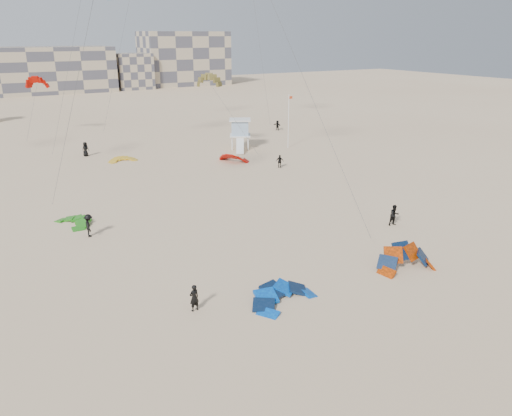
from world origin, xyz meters
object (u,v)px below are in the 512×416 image
kitesurfer_main (194,298)px  lifeguard_tower_near (240,134)px  kite_ground_blue (284,301)px  kite_ground_orange (406,269)px

kitesurfer_main → lifeguard_tower_near: size_ratio=0.27×
kitesurfer_main → lifeguard_tower_near: lifeguard_tower_near is taller
kite_ground_blue → kitesurfer_main: bearing=147.6°
lifeguard_tower_near → kite_ground_orange: bearing=-73.3°
kite_ground_blue → lifeguard_tower_near: (17.96, 38.38, 2.03)m
kite_ground_blue → kite_ground_orange: 9.50m
kitesurfer_main → lifeguard_tower_near: bearing=-130.7°
kite_ground_orange → lifeguard_tower_near: (8.48, 38.98, 2.03)m
kite_ground_blue → kitesurfer_main: kitesurfer_main is taller
lifeguard_tower_near → kitesurfer_main: bearing=-93.1°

